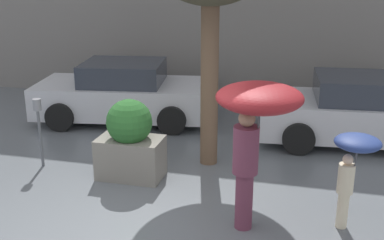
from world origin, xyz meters
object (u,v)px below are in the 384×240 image
at_px(planter_box, 130,141).
at_px(parked_car_near, 124,93).
at_px(parked_car_far, 359,112).
at_px(person_adult, 256,114).
at_px(parking_meter, 38,118).
at_px(person_child, 353,158).

height_order(planter_box, parked_car_near, planter_box).
height_order(parked_car_near, parked_car_far, same).
xyz_separation_m(person_adult, parking_meter, (-3.82, 1.20, -0.73)).
distance_m(parked_car_far, parking_meter, 6.02).
relative_size(planter_box, person_child, 1.00).
bearing_deg(person_adult, parked_car_far, 78.31).
xyz_separation_m(planter_box, parked_car_near, (-1.26, 2.86, -0.02)).
bearing_deg(parked_car_far, planter_box, 120.76).
bearing_deg(planter_box, person_child, -13.65).
bearing_deg(parked_car_near, parking_meter, 162.83).
height_order(person_adult, parked_car_near, person_adult).
bearing_deg(parked_car_far, person_child, 169.32).
distance_m(person_child, parked_car_far, 3.56).
distance_m(planter_box, person_adult, 2.64).
relative_size(planter_box, person_adult, 0.66).
bearing_deg(person_adult, parking_meter, 173.10).
xyz_separation_m(parked_car_near, parking_meter, (-0.41, -2.83, 0.26)).
bearing_deg(planter_box, person_adult, -28.33).
distance_m(planter_box, parking_meter, 1.68).
height_order(planter_box, parked_car_far, planter_box).
bearing_deg(parked_car_near, parked_car_far, -100.87).
bearing_deg(person_adult, parked_car_near, 140.81).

